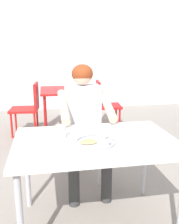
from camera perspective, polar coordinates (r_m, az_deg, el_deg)
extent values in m
cube|color=gray|center=(2.28, 2.77, -23.79)|extent=(12.00, 12.00, 0.05)
cube|color=silver|center=(5.79, -6.28, 17.53)|extent=(12.00, 0.12, 3.40)
cube|color=silver|center=(1.88, 1.42, -6.77)|extent=(1.20, 0.79, 0.03)
cylinder|color=#B2B2B7|center=(1.74, -15.45, -22.95)|extent=(0.04, 0.04, 0.69)
cylinder|color=#B2B2B7|center=(2.31, -13.99, -12.79)|extent=(0.04, 0.04, 0.69)
cylinder|color=#B2B2B7|center=(2.47, 12.36, -10.83)|extent=(0.04, 0.04, 0.69)
cylinder|color=#B7BABF|center=(1.81, 1.39, -6.97)|extent=(0.29, 0.29, 0.01)
torus|color=#B7BABF|center=(1.81, 1.40, -6.65)|extent=(0.29, 0.29, 0.01)
cylinder|color=#B2B5BA|center=(1.77, 3.85, -7.04)|extent=(0.07, 0.07, 0.02)
cylinder|color=#B77F23|center=(1.77, 3.85, -6.90)|extent=(0.06, 0.06, 0.01)
cylinder|color=#B2B5BA|center=(1.87, 3.00, -5.77)|extent=(0.07, 0.07, 0.02)
cylinder|color=#C65119|center=(1.87, 3.01, -5.63)|extent=(0.06, 0.06, 0.01)
ellipsoid|color=tan|center=(1.80, -0.19, -6.81)|extent=(0.13, 0.09, 0.01)
ellipsoid|color=tan|center=(1.81, -0.27, -6.44)|extent=(0.09, 0.05, 0.01)
cylinder|color=silver|center=(1.91, -6.37, -4.45)|extent=(0.07, 0.07, 0.10)
cylinder|color=#593319|center=(1.90, -6.39, -3.59)|extent=(0.06, 0.06, 0.02)
cube|color=silver|center=(2.65, -1.69, -6.45)|extent=(0.40, 0.41, 0.04)
cube|color=silver|center=(2.76, -2.37, -0.67)|extent=(0.37, 0.04, 0.42)
cylinder|color=silver|center=(2.63, 2.37, -12.14)|extent=(0.03, 0.03, 0.42)
cylinder|color=silver|center=(2.58, -4.53, -12.71)|extent=(0.03, 0.03, 0.42)
cylinder|color=silver|center=(2.91, 0.86, -9.33)|extent=(0.03, 0.03, 0.42)
cylinder|color=silver|center=(2.87, -5.30, -9.78)|extent=(0.03, 0.03, 0.42)
cylinder|color=#373737|center=(2.37, 3.90, -14.81)|extent=(0.10, 0.10, 0.46)
cylinder|color=#373737|center=(2.43, 2.78, -7.00)|extent=(0.13, 0.40, 0.12)
cylinder|color=#373737|center=(2.32, -3.56, -15.52)|extent=(0.10, 0.10, 0.46)
cylinder|color=#373737|center=(2.38, -4.31, -7.50)|extent=(0.13, 0.40, 0.12)
cube|color=silver|center=(2.50, -1.57, 0.04)|extent=(0.34, 0.21, 0.53)
cylinder|color=beige|center=(2.35, 4.08, 1.70)|extent=(0.08, 0.46, 0.25)
cylinder|color=beige|center=(2.28, -5.92, 1.25)|extent=(0.08, 0.46, 0.25)
sphere|color=beige|center=(2.44, -1.63, 8.35)|extent=(0.19, 0.19, 0.19)
ellipsoid|color=maroon|center=(2.44, -1.63, 8.69)|extent=(0.21, 0.20, 0.18)
cube|color=red|center=(4.07, -5.37, 4.95)|extent=(0.81, 0.79, 0.03)
cylinder|color=#A31414|center=(3.81, -9.97, -1.52)|extent=(0.04, 0.04, 0.70)
cylinder|color=#A31414|center=(3.87, 0.26, -1.05)|extent=(0.04, 0.04, 0.70)
cylinder|color=#A31414|center=(4.46, -10.03, 0.84)|extent=(0.04, 0.04, 0.70)
cylinder|color=#A31414|center=(4.51, -1.28, 1.21)|extent=(0.04, 0.04, 0.70)
cube|color=red|center=(4.16, -14.62, 0.55)|extent=(0.47, 0.44, 0.04)
cube|color=red|center=(4.08, -12.00, 3.62)|extent=(0.07, 0.38, 0.41)
cylinder|color=red|center=(4.10, -17.26, -3.00)|extent=(0.03, 0.03, 0.40)
cylinder|color=red|center=(4.40, -16.40, -1.75)|extent=(0.03, 0.03, 0.40)
cylinder|color=red|center=(4.04, -12.29, -2.94)|extent=(0.03, 0.03, 0.40)
cylinder|color=red|center=(4.34, -11.77, -1.68)|extent=(0.03, 0.03, 0.40)
cube|color=red|center=(4.29, 4.40, 1.38)|extent=(0.44, 0.44, 0.04)
cube|color=red|center=(4.22, 1.96, 4.27)|extent=(0.07, 0.38, 0.41)
cylinder|color=red|center=(4.52, 6.03, -0.80)|extent=(0.03, 0.03, 0.40)
cylinder|color=red|center=(4.22, 6.83, -1.95)|extent=(0.03, 0.03, 0.40)
cylinder|color=red|center=(4.47, 1.99, -0.90)|extent=(0.03, 0.03, 0.40)
cylinder|color=red|center=(4.17, 2.51, -2.07)|extent=(0.03, 0.03, 0.40)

